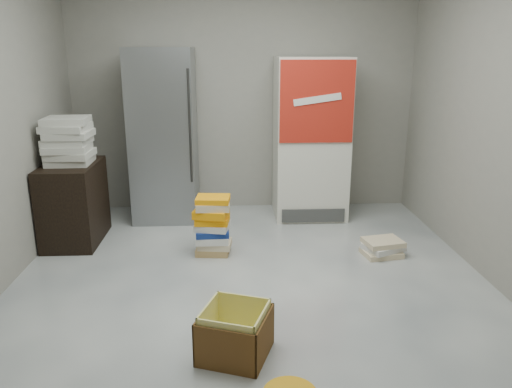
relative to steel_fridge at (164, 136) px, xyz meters
The scene contains 9 objects.
ground 2.50m from the steel_fridge, 67.10° to the right, with size 5.00×5.00×0.00m, color silver.
room_shell 2.46m from the steel_fridge, 67.10° to the right, with size 4.04×5.04×2.82m.
steel_fridge is the anchor object (origin of this frame).
coke_cooler 1.65m from the steel_fridge, ahead, with size 0.80×0.73×1.80m.
wood_shelf 1.23m from the steel_fridge, 138.69° to the right, with size 0.50×0.80×0.80m, color black.
supply_box_stack 1.10m from the steel_fridge, 138.59° to the right, with size 0.44×0.44×0.45m.
phonebook_stack_main 1.44m from the steel_fridge, 63.69° to the right, with size 0.37×0.32×0.57m.
phonebook_stack_side 2.65m from the steel_fridge, 30.06° to the right, with size 0.42×0.39×0.16m.
cardboard_box 3.00m from the steel_fridge, 74.77° to the right, with size 0.52×0.52×0.33m.
Camera 1 is at (-0.14, -3.44, 1.88)m, focal length 35.00 mm.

